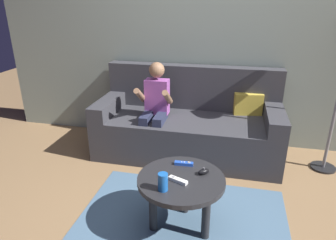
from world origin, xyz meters
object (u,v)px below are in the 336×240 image
at_px(couch, 189,125).
at_px(game_remote_blue_far_corner, 184,164).
at_px(person_seated_on_couch, 155,106).
at_px(soda_can, 163,182).
at_px(game_remote_white_near_edge, 178,180).
at_px(nunchuk_black, 204,172).
at_px(coffee_table, 181,186).

bearing_deg(couch, game_remote_blue_far_corner, -83.06).
relative_size(person_seated_on_couch, soda_can, 8.26).
xyz_separation_m(person_seated_on_couch, game_remote_blue_far_corner, (0.45, -0.86, -0.13)).
bearing_deg(game_remote_blue_far_corner, game_remote_white_near_edge, -90.32).
distance_m(nunchuk_black, game_remote_blue_far_corner, 0.18).
bearing_deg(couch, nunchuk_black, -75.92).
xyz_separation_m(person_seated_on_couch, nunchuk_black, (0.61, -0.95, -0.12)).
relative_size(coffee_table, nunchuk_black, 6.35).
bearing_deg(coffee_table, nunchuk_black, 27.75).
height_order(couch, person_seated_on_couch, person_seated_on_couch).
height_order(couch, nunchuk_black, couch).
bearing_deg(person_seated_on_couch, coffee_table, -65.76).
bearing_deg(game_remote_white_near_edge, coffee_table, 78.52).
distance_m(person_seated_on_couch, game_remote_blue_far_corner, 0.98).
relative_size(person_seated_on_couch, coffee_table, 1.63).
bearing_deg(couch, soda_can, -88.00).
height_order(coffee_table, game_remote_white_near_edge, game_remote_white_near_edge).
bearing_deg(person_seated_on_couch, game_remote_blue_far_corner, -62.16).
bearing_deg(nunchuk_black, person_seated_on_couch, 122.72).
height_order(couch, coffee_table, couch).
height_order(person_seated_on_couch, game_remote_white_near_edge, person_seated_on_couch).
bearing_deg(nunchuk_black, game_remote_white_near_edge, -139.52).
xyz_separation_m(couch, person_seated_on_couch, (-0.33, -0.19, 0.26)).
relative_size(person_seated_on_couch, game_remote_white_near_edge, 7.04).
xyz_separation_m(couch, soda_can, (0.05, -1.39, 0.18)).
distance_m(couch, game_remote_white_near_edge, 1.29).
relative_size(couch, person_seated_on_couch, 1.91).
bearing_deg(game_remote_white_near_edge, game_remote_blue_far_corner, 89.68).
relative_size(nunchuk_black, soda_can, 0.80).
height_order(game_remote_blue_far_corner, soda_can, soda_can).
bearing_deg(game_remote_white_near_edge, nunchuk_black, 40.48).
height_order(game_remote_white_near_edge, nunchuk_black, nunchuk_black).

